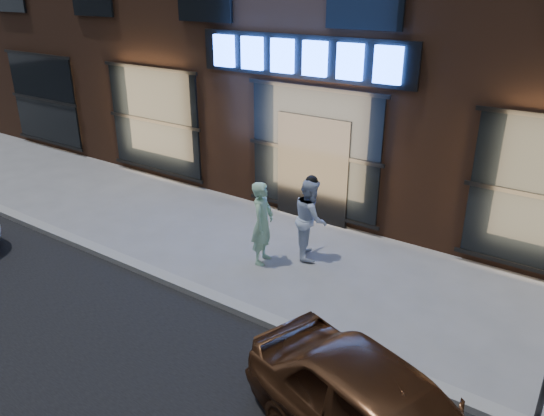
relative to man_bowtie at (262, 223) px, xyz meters
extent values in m
plane|color=slate|center=(-0.28, -1.63, -0.82)|extent=(90.00, 90.00, 0.00)
cube|color=gray|center=(-0.28, -1.63, -0.76)|extent=(60.00, 0.25, 0.12)
cube|color=black|center=(-0.68, 2.32, 2.78)|extent=(5.20, 0.06, 0.90)
cube|color=black|center=(-0.28, 2.29, 0.38)|extent=(1.80, 0.10, 2.40)
cube|color=#FFBF72|center=(-10.28, 2.35, 0.78)|extent=(3.00, 0.04, 2.60)
cube|color=black|center=(-10.28, 2.31, 0.78)|extent=(3.20, 0.06, 2.80)
cube|color=#FFBF72|center=(-5.28, 2.35, 0.78)|extent=(3.00, 0.04, 2.60)
cube|color=black|center=(-5.28, 2.31, 0.78)|extent=(3.20, 0.06, 2.80)
cube|color=#FFBF72|center=(-0.28, 2.35, 0.78)|extent=(3.00, 0.04, 2.60)
cube|color=black|center=(-0.28, 2.31, 0.78)|extent=(3.20, 0.06, 2.80)
cube|color=#2659FF|center=(-2.68, 2.25, 2.78)|extent=(0.55, 0.12, 0.70)
cube|color=#2659FF|center=(-1.88, 2.25, 2.78)|extent=(0.55, 0.12, 0.70)
cube|color=#2659FF|center=(-1.08, 2.25, 2.78)|extent=(0.55, 0.12, 0.70)
cube|color=#2659FF|center=(-0.28, 2.25, 2.78)|extent=(0.55, 0.12, 0.70)
cube|color=#2659FF|center=(0.52, 2.25, 2.78)|extent=(0.55, 0.12, 0.70)
cube|color=#2659FF|center=(1.32, 2.25, 2.78)|extent=(0.55, 0.12, 0.70)
imported|color=#A5D9AC|center=(0.00, 0.00, 0.00)|extent=(0.53, 0.68, 1.64)
imported|color=silver|center=(0.62, 0.73, -0.01)|extent=(0.95, 1.00, 1.62)
camera|label=1|loc=(5.39, -7.40, 4.19)|focal=35.00mm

